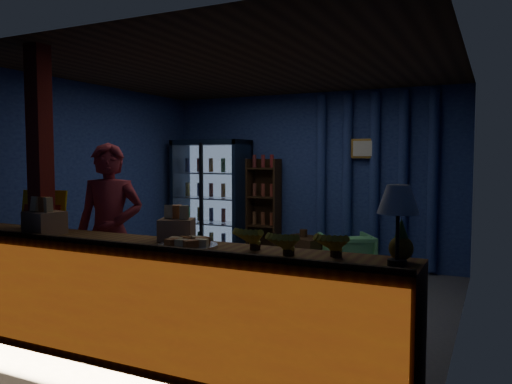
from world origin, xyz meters
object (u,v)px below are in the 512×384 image
green_chair (346,256)px  pastry_tray (188,244)px  table_lamp (398,203)px  shopkeeper (110,234)px

green_chair → pastry_tray: 3.48m
pastry_tray → table_lamp: size_ratio=0.90×
shopkeeper → green_chair: shopkeeper is taller
green_chair → table_lamp: table_lamp is taller
pastry_tray → green_chair: bearing=85.7°
table_lamp → pastry_tray: bearing=-178.3°
shopkeeper → pastry_tray: size_ratio=3.91×
shopkeeper → green_chair: size_ratio=2.64×
green_chair → shopkeeper: bearing=29.6°
pastry_tray → table_lamp: 1.55m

